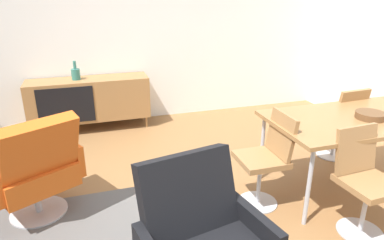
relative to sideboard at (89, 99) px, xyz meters
name	(u,v)px	position (x,y,z in m)	size (l,w,h in m)	color
ground_plane	(168,217)	(0.54, -2.30, -0.44)	(8.32, 8.32, 0.00)	olive
wall_back	(122,23)	(0.54, 0.30, 0.96)	(6.80, 0.12, 2.80)	white
sideboard	(89,99)	(0.00, 0.00, 0.00)	(1.60, 0.45, 0.72)	olive
vase_cobalt	(76,74)	(-0.14, 0.00, 0.36)	(0.11, 0.11, 0.25)	#337266
dining_table	(354,121)	(2.33, -2.34, 0.26)	(1.60, 0.90, 0.74)	olive
wooden_bowl_on_table	(370,115)	(2.43, -2.41, 0.33)	(0.26, 0.26, 0.06)	brown
dining_chair_back_right	(341,120)	(2.68, -1.78, 0.03)	(0.42, 0.45, 0.86)	#9E7042
dining_chair_near_window	(267,156)	(1.44, -2.34, 0.03)	(0.43, 0.40, 0.86)	#9E7042
dining_chair_front_left	(364,178)	(1.97, -2.90, 0.03)	(0.42, 0.45, 0.86)	#9E7042
lounge_chair_red	(34,168)	(-0.50, -1.95, 0.03)	(0.88, 0.86, 0.95)	#D85919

